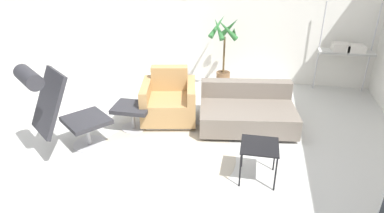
% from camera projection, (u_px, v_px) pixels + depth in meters
% --- Properties ---
extents(ground_plane, '(12.00, 12.00, 0.00)m').
position_uv_depth(ground_plane, '(182.00, 150.00, 4.64)').
color(ground_plane, silver).
extents(wall_back, '(12.00, 0.09, 2.80)m').
position_uv_depth(wall_back, '(213.00, 9.00, 6.52)').
color(wall_back, silver).
rests_on(wall_back, ground_plane).
extents(round_rug, '(1.91, 1.91, 0.01)m').
position_uv_depth(round_rug, '(164.00, 155.00, 4.54)').
color(round_rug, '#BCB29E').
rests_on(round_rug, ground_plane).
extents(lounge_chair, '(1.01, 1.08, 1.24)m').
position_uv_depth(lounge_chair, '(58.00, 104.00, 4.26)').
color(lounge_chair, '#BCBCC1').
rests_on(lounge_chair, ground_plane).
extents(ottoman, '(0.54, 0.46, 0.38)m').
position_uv_depth(ottoman, '(132.00, 111.00, 5.05)').
color(ottoman, '#BCBCC1').
rests_on(ottoman, ground_plane).
extents(armchair_red, '(0.95, 0.93, 0.79)m').
position_uv_depth(armchair_red, '(169.00, 102.00, 5.33)').
color(armchair_red, silver).
rests_on(armchair_red, ground_plane).
extents(couch_low, '(1.52, 1.13, 0.62)m').
position_uv_depth(couch_low, '(247.00, 113.00, 5.16)').
color(couch_low, black).
rests_on(couch_low, ground_plane).
extents(side_table, '(0.43, 0.43, 0.46)m').
position_uv_depth(side_table, '(259.00, 149.00, 3.92)').
color(side_table, black).
rests_on(side_table, ground_plane).
extents(potted_plant, '(0.58, 0.58, 1.37)m').
position_uv_depth(potted_plant, '(224.00, 55.00, 6.36)').
color(potted_plant, brown).
rests_on(potted_plant, ground_plane).
extents(shelf_unit, '(0.95, 0.28, 1.63)m').
position_uv_depth(shelf_unit, '(347.00, 49.00, 6.07)').
color(shelf_unit, '#BCBCC1').
rests_on(shelf_unit, ground_plane).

